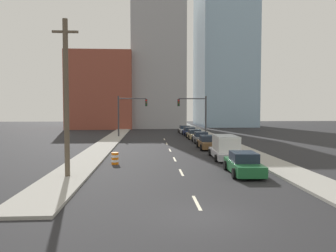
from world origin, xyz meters
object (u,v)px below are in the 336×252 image
Objects in this scene: sedan_green at (244,164)px; traffic_signal_left at (127,110)px; box_truck_silver at (225,148)px; sedan_navy at (189,132)px; traffic_barrel at (115,158)px; sedan_gray at (201,138)px; sedan_white at (185,130)px; sedan_tan at (194,134)px; sedan_brown at (207,143)px; utility_pole_left_near at (66,98)px; traffic_signal_right at (198,110)px.

traffic_signal_left is at bearing 111.43° from sedan_green.
box_truck_silver reaches higher than sedan_navy.
sedan_gray is at bearing 59.35° from traffic_barrel.
box_truck_silver reaches higher than traffic_barrel.
sedan_white reaches higher than traffic_barrel.
sedan_tan is at bearing 92.39° from box_truck_silver.
traffic_barrel is at bearing -132.88° from sedan_brown.
sedan_navy is (9.30, 26.99, 0.17)m from traffic_barrel.
traffic_barrel is 23.32m from sedan_tan.
sedan_navy is at bearing 70.99° from traffic_barrel.
sedan_tan is (11.82, 26.46, -4.48)m from utility_pole_left_near.
traffic_signal_right is at bearing 86.47° from sedan_brown.
traffic_signal_right is at bearing 73.70° from sedan_tan.
traffic_signal_right is at bearing 85.17° from sedan_gray.
traffic_signal_right is at bearing -66.35° from sedan_navy.
traffic_signal_left reaches higher than sedan_green.
sedan_navy is at bearing 69.86° from utility_pole_left_near.
sedan_tan is 0.99× the size of sedan_white.
sedan_green is 1.03× the size of sedan_gray.
traffic_signal_left is 11.18m from sedan_tan.
sedan_navy reaches higher than sedan_white.
sedan_brown is 1.01× the size of sedan_navy.
sedan_brown is 1.02× the size of sedan_gray.
sedan_brown is (-1.23, -15.35, -3.46)m from traffic_signal_right.
sedan_brown is at bearing -94.57° from traffic_signal_right.
traffic_barrel is 0.20× the size of sedan_white.
sedan_tan reaches higher than sedan_white.
sedan_green reaches higher than sedan_white.
box_truck_silver reaches higher than sedan_white.
sedan_white is (11.58, 37.61, -4.49)m from utility_pole_left_near.
traffic_signal_right reaches higher than box_truck_silver.
sedan_white is (-0.31, 16.62, -0.02)m from sedan_gray.
sedan_brown is 11.91m from sedan_tan.
utility_pole_left_near reaches higher than sedan_tan.
sedan_navy is (-0.12, 11.09, -0.01)m from sedan_gray.
traffic_signal_right is 27.12m from traffic_barrel.
sedan_brown is at bearing -92.22° from sedan_navy.
utility_pole_left_near is 12.39m from sedan_green.
traffic_signal_right is 29.46m from sedan_green.
traffic_barrel is at bearing -119.68° from sedan_gray.
sedan_tan is 0.96× the size of sedan_navy.
box_truck_silver is at bearing 13.93° from traffic_barrel.
sedan_green is 1.01× the size of sedan_brown.
sedan_navy is at bearing 90.05° from sedan_tan.
sedan_gray is (9.42, 15.90, 0.17)m from traffic_barrel.
sedan_gray is 16.62m from sedan_white.
box_truck_silver is 19.02m from sedan_tan.
sedan_green is 20.32m from sedan_gray.
sedan_green is at bearing -91.07° from sedan_tan.
traffic_signal_right is (11.02, 0.00, 0.00)m from traffic_signal_left.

